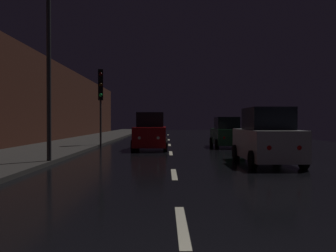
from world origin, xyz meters
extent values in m
cube|color=black|center=(0.00, 24.50, -0.01)|extent=(25.59, 84.00, 0.02)
cube|color=#33302D|center=(-6.59, 24.50, 0.07)|extent=(4.40, 84.00, 0.15)
cube|color=#472319|center=(-9.19, 21.00, 3.14)|extent=(0.80, 63.00, 6.27)
cube|color=beige|center=(0.00, 3.00, 0.01)|extent=(0.16, 2.20, 0.01)
cube|color=beige|center=(0.00, 8.17, 0.01)|extent=(0.16, 2.20, 0.01)
cube|color=beige|center=(0.00, 15.21, 0.01)|extent=(0.16, 2.20, 0.01)
cube|color=beige|center=(0.00, 21.54, 0.01)|extent=(0.16, 2.20, 0.01)
cube|color=beige|center=(0.00, 28.30, 0.01)|extent=(0.16, 2.20, 0.01)
cube|color=beige|center=(0.00, 39.96, 0.01)|extent=(0.16, 2.20, 0.01)
cylinder|color=#38383A|center=(-4.29, 19.59, 1.45)|extent=(0.12, 0.12, 2.90)
cube|color=black|center=(-4.29, 19.59, 3.85)|extent=(0.37, 0.39, 1.90)
sphere|color=black|center=(-4.26, 19.42, 4.49)|extent=(0.22, 0.22, 0.22)
sphere|color=black|center=(-4.26, 19.42, 3.85)|extent=(0.22, 0.22, 0.22)
sphere|color=#19D84C|center=(-4.26, 19.42, 3.22)|extent=(0.22, 0.22, 0.22)
cylinder|color=#2D2D30|center=(-4.49, 10.53, 4.19)|extent=(0.16, 0.16, 8.39)
cube|color=maroon|center=(-1.12, 17.65, 0.75)|extent=(1.74, 4.06, 1.06)
cube|color=black|center=(-1.12, 17.79, 1.69)|extent=(1.48, 2.03, 0.81)
cylinder|color=black|center=(-0.27, 16.23, 0.31)|extent=(0.21, 0.62, 0.62)
cylinder|color=black|center=(-1.97, 16.23, 0.31)|extent=(0.21, 0.62, 0.62)
cylinder|color=black|center=(-0.27, 19.07, 0.31)|extent=(0.21, 0.62, 0.62)
cylinder|color=black|center=(-1.97, 19.07, 0.31)|extent=(0.21, 0.62, 0.62)
sphere|color=white|center=(-0.64, 15.66, 0.75)|extent=(0.17, 0.17, 0.17)
sphere|color=white|center=(-1.60, 15.66, 0.75)|extent=(0.17, 0.17, 0.17)
sphere|color=red|center=(-0.64, 19.64, 0.75)|extent=(0.17, 0.17, 0.17)
sphere|color=red|center=(-1.60, 19.64, 0.75)|extent=(0.17, 0.17, 0.17)
cube|color=#0F3819|center=(3.49, 19.51, 0.67)|extent=(1.55, 3.61, 0.95)
cube|color=black|center=(3.49, 19.38, 1.50)|extent=(1.32, 1.81, 0.72)
cylinder|color=black|center=(2.73, 20.78, 0.28)|extent=(0.19, 0.55, 0.55)
cylinder|color=black|center=(4.25, 20.78, 0.28)|extent=(0.19, 0.55, 0.55)
cylinder|color=black|center=(2.73, 18.25, 0.28)|extent=(0.19, 0.55, 0.55)
cylinder|color=black|center=(4.25, 18.25, 0.28)|extent=(0.19, 0.55, 0.55)
sphere|color=slate|center=(3.07, 21.28, 0.67)|extent=(0.15, 0.15, 0.15)
sphere|color=slate|center=(3.92, 21.28, 0.67)|extent=(0.15, 0.15, 0.15)
sphere|color=red|center=(3.07, 17.74, 0.67)|extent=(0.15, 0.15, 0.15)
sphere|color=red|center=(3.92, 17.74, 0.67)|extent=(0.15, 0.15, 0.15)
cube|color=silver|center=(3.49, 10.80, 0.75)|extent=(1.74, 4.05, 1.06)
cube|color=black|center=(3.49, 10.66, 1.68)|extent=(1.48, 2.02, 0.81)
cylinder|color=black|center=(2.64, 12.22, 0.31)|extent=(0.21, 0.62, 0.62)
cylinder|color=black|center=(4.34, 12.22, 0.31)|extent=(0.21, 0.62, 0.62)
cylinder|color=black|center=(2.64, 9.38, 0.31)|extent=(0.21, 0.62, 0.62)
cylinder|color=black|center=(4.34, 9.38, 0.31)|extent=(0.21, 0.62, 0.62)
sphere|color=slate|center=(3.02, 12.79, 0.75)|extent=(0.17, 0.17, 0.17)
sphere|color=slate|center=(3.97, 12.79, 0.75)|extent=(0.17, 0.17, 0.17)
sphere|color=red|center=(3.02, 8.82, 0.75)|extent=(0.17, 0.17, 0.17)
sphere|color=red|center=(3.97, 8.82, 0.75)|extent=(0.17, 0.17, 0.17)
camera|label=1|loc=(-0.24, -2.34, 1.57)|focal=37.86mm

